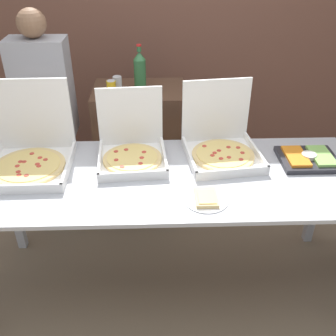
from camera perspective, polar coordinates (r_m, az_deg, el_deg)
The scene contains 13 objects.
ground_plane at distance 2.89m, azimuth 0.00°, elevation -15.94°, with size 16.00×16.00×0.00m, color #847056.
brick_wall_behind at distance 3.70m, azimuth -0.93°, elevation 20.58°, with size 10.00×0.06×2.80m.
buffet_table at distance 2.36m, azimuth 0.00°, elevation -3.08°, with size 2.33×0.87×0.89m.
pizza_box_far_left at distance 2.49m, azimuth 7.72°, elevation 3.50°, with size 0.49×0.50×0.44m.
pizza_box_near_left at distance 2.49m, azimuth -19.44°, elevation 2.04°, with size 0.49×0.51×0.48m.
pizza_box_near_right at distance 2.43m, azimuth -5.27°, elevation 2.87°, with size 0.44×0.45×0.41m.
paper_plate_front_center at distance 2.11m, azimuth 5.56°, elevation -4.39°, with size 0.24×0.24×0.03m.
veggie_tray at distance 2.57m, azimuth 19.69°, elevation 1.33°, with size 0.35×0.30×0.05m.
sideboard_podium at distance 3.25m, azimuth -3.88°, elevation 2.50°, with size 0.70×0.48×1.08m.
soda_bottle at distance 2.96m, azimuth -4.11°, elevation 13.95°, with size 0.09×0.09×0.33m.
soda_can_silver at distance 2.94m, azimuth -7.34°, elevation 11.91°, with size 0.07×0.07×0.12m.
soda_can_colored at distance 2.86m, azimuth -8.20°, elevation 11.27°, with size 0.07×0.07×0.12m.
person_guest_cap at distance 3.06m, azimuth -16.85°, elevation 6.29°, with size 0.40×0.22×1.69m.
Camera 1 is at (-0.06, -1.92, 2.16)m, focal length 42.00 mm.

